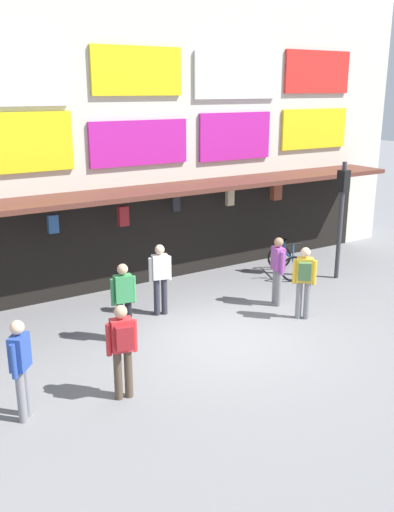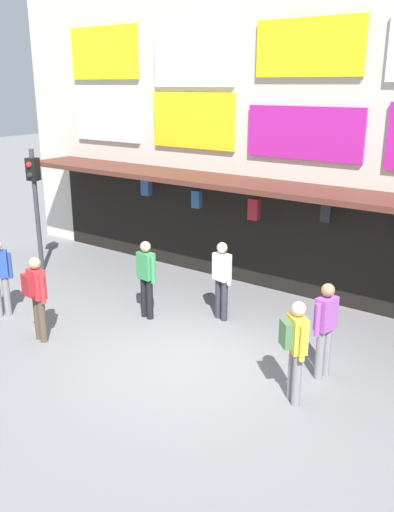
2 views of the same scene
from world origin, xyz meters
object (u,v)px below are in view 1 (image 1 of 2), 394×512
at_px(traffic_light_far, 342,202).
at_px(bicycle_parked, 286,262).
at_px(pedestrian_in_green, 124,298).
at_px(pedestrian_in_purple, 304,278).
at_px(pedestrian_in_yellow, 122,345).
at_px(pedestrian_in_white, 278,267).
at_px(pedestrian_in_red, 21,364).
at_px(pedestrian_in_black, 160,276).

relative_size(traffic_light_far, bicycle_parked, 2.39).
bearing_deg(bicycle_parked, pedestrian_in_green, -165.23).
xyz_separation_m(traffic_light_far, pedestrian_in_purple, (-2.76, -1.65, -1.16)).
relative_size(pedestrian_in_yellow, pedestrian_in_white, 1.00).
height_order(traffic_light_far, pedestrian_in_green, traffic_light_far).
xyz_separation_m(pedestrian_in_green, pedestrian_in_purple, (3.92, -1.07, 0.04)).
relative_size(pedestrian_in_green, pedestrian_in_red, 1.00).
height_order(pedestrian_in_purple, pedestrian_in_black, same).
xyz_separation_m(traffic_light_far, pedestrian_in_red, (-9.21, -2.33, -1.19)).
distance_m(pedestrian_in_yellow, pedestrian_in_black, 3.67).
xyz_separation_m(traffic_light_far, pedestrian_in_green, (-6.67, -0.59, -1.19)).
distance_m(traffic_light_far, pedestrian_in_red, 9.58).
height_order(pedestrian_in_green, pedestrian_in_red, same).
height_order(pedestrian_in_black, pedestrian_in_white, same).
height_order(pedestrian_in_purple, pedestrian_in_white, same).
height_order(pedestrian_in_yellow, pedestrian_in_black, same).
bearing_deg(pedestrian_in_white, traffic_light_far, 13.96).
distance_m(traffic_light_far, pedestrian_in_black, 5.51).
distance_m(pedestrian_in_yellow, pedestrian_in_red, 1.61).
xyz_separation_m(pedestrian_in_purple, pedestrian_in_black, (-2.61, 1.93, -0.04)).
bearing_deg(pedestrian_in_yellow, traffic_light_far, 18.92).
xyz_separation_m(pedestrian_in_red, pedestrian_in_black, (3.85, 2.60, 0.00)).
relative_size(pedestrian_in_black, pedestrian_in_white, 1.00).
xyz_separation_m(pedestrian_in_yellow, pedestrian_in_red, (-1.58, 0.29, -0.04)).
xyz_separation_m(pedestrian_in_red, pedestrian_in_white, (6.52, 1.66, 0.00)).
relative_size(traffic_light_far, pedestrian_in_purple, 1.90).
bearing_deg(pedestrian_in_green, pedestrian_in_yellow, -115.24).
relative_size(traffic_light_far, pedestrian_in_green, 1.90).
distance_m(bicycle_parked, pedestrian_in_yellow, 7.49).
bearing_deg(pedestrian_in_yellow, pedestrian_in_purple, 11.17).
relative_size(pedestrian_in_green, pedestrian_in_yellow, 1.00).
bearing_deg(pedestrian_in_purple, pedestrian_in_yellow, -168.83).
height_order(pedestrian_in_purple, pedestrian_in_yellow, same).
height_order(traffic_light_far, pedestrian_in_white, traffic_light_far).
bearing_deg(pedestrian_in_yellow, pedestrian_in_white, 21.52).
bearing_deg(pedestrian_in_black, pedestrian_in_yellow, -128.06).
height_order(pedestrian_in_green, pedestrian_in_yellow, same).
bearing_deg(pedestrian_in_red, pedestrian_in_green, 34.39).
bearing_deg(pedestrian_in_red, pedestrian_in_black, 34.05).
relative_size(traffic_light_far, pedestrian_in_yellow, 1.90).
bearing_deg(pedestrian_in_purple, pedestrian_in_green, 164.75).
xyz_separation_m(pedestrian_in_green, pedestrian_in_red, (-2.54, -1.74, 0.00)).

